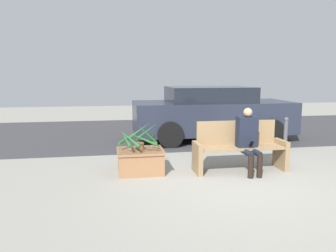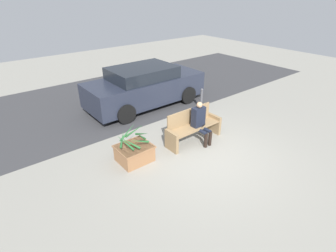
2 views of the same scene
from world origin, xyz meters
name	(u,v)px [view 1 (image 1 of 2)]	position (x,y,z in m)	size (l,w,h in m)	color
ground_plane	(241,184)	(0.00, 0.00, 0.00)	(30.00, 30.00, 0.00)	gray
road_surface	(178,131)	(0.00, 5.48, 0.00)	(20.00, 6.00, 0.01)	#38383A
bench	(239,147)	(0.28, 0.83, 0.45)	(1.81, 0.52, 0.96)	#8C704C
person_seated	(248,138)	(0.38, 0.64, 0.68)	(0.38, 0.60, 1.24)	black
planter_box	(140,160)	(-1.65, 1.00, 0.24)	(0.89, 0.77, 0.44)	#936642
potted_plant	(139,137)	(-1.67, 0.99, 0.69)	(0.79, 0.83, 0.56)	brown
parked_car	(212,113)	(0.68, 3.92, 0.77)	(4.52, 1.98, 1.53)	#232838
bollard_post	(286,133)	(2.08, 2.28, 0.43)	(0.11, 0.11, 0.83)	#4C4C51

